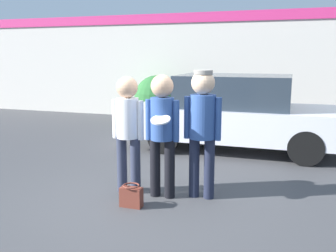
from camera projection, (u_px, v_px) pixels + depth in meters
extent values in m
plane|color=#3F3F42|center=(157.00, 198.00, 5.40)|extent=(56.00, 56.00, 0.00)
cube|color=silver|center=(234.00, 67.00, 11.59)|extent=(24.00, 0.18, 3.35)
cube|color=#E0337A|center=(235.00, 16.00, 11.20)|extent=(24.00, 0.04, 0.30)
cylinder|color=#2D3347|center=(122.00, 164.00, 5.61)|extent=(0.15, 0.15, 0.83)
cylinder|color=#2D3347|center=(135.00, 166.00, 5.54)|extent=(0.15, 0.15, 0.83)
cylinder|color=silver|center=(128.00, 118.00, 5.44)|extent=(0.32, 0.32, 0.59)
cylinder|color=silver|center=(115.00, 119.00, 5.51)|extent=(0.09, 0.09, 0.57)
cylinder|color=silver|center=(141.00, 120.00, 5.38)|extent=(0.09, 0.09, 0.57)
sphere|color=tan|center=(127.00, 87.00, 5.36)|extent=(0.31, 0.31, 0.31)
cylinder|color=black|center=(155.00, 168.00, 5.41)|extent=(0.15, 0.15, 0.85)
cylinder|color=black|center=(170.00, 169.00, 5.34)|extent=(0.15, 0.15, 0.85)
cylinder|color=#2D4C8C|center=(162.00, 119.00, 5.24)|extent=(0.33, 0.33, 0.60)
cylinder|color=#2D4C8C|center=(149.00, 120.00, 5.31)|extent=(0.09, 0.09, 0.58)
cylinder|color=#2D4C8C|center=(176.00, 121.00, 5.19)|extent=(0.09, 0.09, 0.58)
sphere|color=tan|center=(162.00, 86.00, 5.16)|extent=(0.32, 0.32, 0.32)
cylinder|color=white|center=(161.00, 120.00, 4.99)|extent=(0.27, 0.26, 0.10)
cylinder|color=#1E2338|center=(194.00, 167.00, 5.38)|extent=(0.15, 0.15, 0.87)
cylinder|color=#1E2338|center=(209.00, 169.00, 5.32)|extent=(0.15, 0.15, 0.87)
cylinder|color=#2D4C8C|center=(203.00, 117.00, 5.21)|extent=(0.36, 0.36, 0.62)
cylinder|color=#2D4C8C|center=(187.00, 117.00, 5.29)|extent=(0.09, 0.09, 0.60)
cylinder|color=#2D4C8C|center=(218.00, 119.00, 5.15)|extent=(0.09, 0.09, 0.60)
sphere|color=#DBB28E|center=(203.00, 83.00, 5.13)|extent=(0.33, 0.33, 0.33)
cylinder|color=gray|center=(203.00, 72.00, 5.10)|extent=(0.26, 0.26, 0.06)
cube|color=silver|center=(237.00, 121.00, 8.14)|extent=(4.51, 1.93, 0.66)
cube|color=#28333D|center=(234.00, 91.00, 8.05)|extent=(2.34, 1.66, 0.67)
cylinder|color=black|center=(304.00, 131.00, 8.57)|extent=(0.66, 0.22, 0.66)
cylinder|color=black|center=(306.00, 148.00, 6.95)|extent=(0.66, 0.22, 0.66)
cylinder|color=black|center=(186.00, 124.00, 9.44)|extent=(0.66, 0.22, 0.66)
cylinder|color=black|center=(164.00, 138.00, 7.82)|extent=(0.66, 0.22, 0.66)
sphere|color=#2D6B33|center=(157.00, 99.00, 11.59)|extent=(1.44, 1.44, 1.44)
cube|color=brown|center=(131.00, 197.00, 5.06)|extent=(0.30, 0.14, 0.27)
torus|color=brown|center=(131.00, 186.00, 5.03)|extent=(0.23, 0.23, 0.02)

